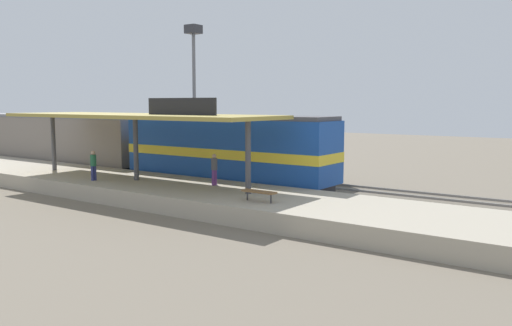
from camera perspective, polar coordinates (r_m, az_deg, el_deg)
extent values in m
plane|color=#706656|center=(35.89, -4.94, -2.02)|extent=(120.00, 120.00, 0.00)
cube|color=#5F5649|center=(34.40, -7.10, -2.38)|extent=(3.20, 110.00, 0.04)
cube|color=gray|center=(33.87, -7.92, -2.43)|extent=(0.10, 110.00, 0.16)
cube|color=gray|center=(34.92, -6.30, -2.14)|extent=(0.10, 110.00, 0.16)
cube|color=#5F5649|center=(37.88, -2.40, -1.52)|extent=(3.20, 110.00, 0.04)
cube|color=gray|center=(37.31, -3.08, -1.55)|extent=(0.10, 110.00, 0.16)
cube|color=gray|center=(38.44, -1.74, -1.31)|extent=(0.10, 110.00, 0.16)
cube|color=#A89E89|center=(31.15, -12.84, -2.63)|extent=(6.00, 44.00, 0.90)
cylinder|color=#47474C|center=(25.48, -0.87, 0.62)|extent=(0.28, 0.28, 3.60)
cylinder|color=#47474C|center=(30.87, -12.94, 1.49)|extent=(0.28, 0.28, 3.60)
cylinder|color=#47474C|center=(37.22, -21.18, 2.05)|extent=(0.28, 0.28, 3.60)
cube|color=#A38E3D|center=(30.77, -13.03, 5.02)|extent=(5.20, 18.00, 0.20)
cube|color=black|center=(28.17, -8.16, 6.12)|extent=(0.12, 4.80, 0.90)
cylinder|color=#333338|center=(23.27, 1.64, -3.90)|extent=(0.07, 0.07, 0.42)
cylinder|color=#333338|center=(24.01, -0.95, -3.58)|extent=(0.07, 0.07, 0.42)
cube|color=brown|center=(23.59, 0.33, -3.14)|extent=(0.44, 1.70, 0.08)
cube|color=#28282D|center=(32.41, -3.20, -2.02)|extent=(2.60, 13.60, 0.70)
cube|color=#19479E|center=(32.16, -3.23, 1.68)|extent=(2.90, 14.40, 3.50)
cube|color=#47474C|center=(32.06, -3.25, 5.02)|extent=(2.78, 14.11, 0.24)
cube|color=yellow|center=(32.18, -3.22, 1.22)|extent=(2.93, 14.43, 0.56)
cube|color=#28282D|center=(45.76, -21.12, 0.06)|extent=(2.60, 19.20, 0.70)
cube|color=slate|center=(45.59, -21.22, 2.55)|extent=(2.90, 20.00, 3.30)
cube|color=slate|center=(45.52, -21.31, 4.78)|extent=(2.78, 19.60, 0.24)
cube|color=#28282D|center=(36.78, -0.26, -0.98)|extent=(2.50, 11.20, 0.70)
cube|color=#4C564C|center=(36.60, -0.26, 1.58)|extent=(2.80, 12.00, 2.60)
cube|color=#3D453D|center=(36.51, -0.26, 3.80)|extent=(2.69, 11.76, 0.24)
cylinder|color=slate|center=(44.23, -6.73, 6.72)|extent=(0.28, 0.28, 11.00)
cube|color=#333338|center=(44.64, -6.83, 14.25)|extent=(1.10, 1.10, 0.70)
cylinder|color=navy|center=(31.44, -17.38, -1.08)|extent=(0.16, 0.16, 0.84)
cylinder|color=navy|center=(31.55, -17.12, -1.05)|extent=(0.16, 0.16, 0.84)
cylinder|color=#23603D|center=(31.41, -17.29, 0.27)|extent=(0.34, 0.34, 0.64)
sphere|color=tan|center=(31.36, -17.32, 1.06)|extent=(0.23, 0.23, 0.23)
cylinder|color=#663375|center=(28.34, -4.67, -1.61)|extent=(0.16, 0.16, 0.84)
cylinder|color=#663375|center=(28.47, -4.44, -1.57)|extent=(0.16, 0.16, 0.84)
cylinder|color=#4C4C51|center=(28.31, -4.57, -0.11)|extent=(0.34, 0.34, 0.64)
sphere|color=tan|center=(28.26, -4.58, 0.77)|extent=(0.23, 0.23, 0.23)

